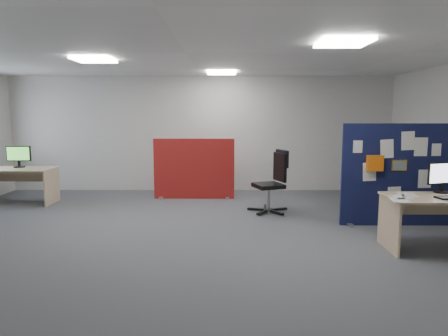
{
  "coord_description": "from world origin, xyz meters",
  "views": [
    {
      "loc": [
        0.58,
        -5.96,
        1.81
      ],
      "look_at": [
        0.56,
        0.08,
        1.0
      ],
      "focal_mm": 32.0,
      "sensor_mm": 36.0,
      "label": 1
    }
  ],
  "objects_px": {
    "monitor_second": "(19,156)",
    "office_chair": "(274,178)",
    "second_desk": "(17,177)",
    "navy_divider": "(403,175)",
    "red_divider": "(194,169)",
    "monitor_main": "(442,176)"
  },
  "relations": [
    {
      "from": "red_divider",
      "to": "office_chair",
      "type": "bearing_deg",
      "value": -36.29
    },
    {
      "from": "monitor_main",
      "to": "second_desk",
      "type": "distance_m",
      "value": 7.72
    },
    {
      "from": "second_desk",
      "to": "office_chair",
      "type": "height_order",
      "value": "office_chair"
    },
    {
      "from": "navy_divider",
      "to": "second_desk",
      "type": "relative_size",
      "value": 1.35
    },
    {
      "from": "monitor_main",
      "to": "monitor_second",
      "type": "xyz_separation_m",
      "value": [
        -7.26,
        2.64,
        0.0
      ]
    },
    {
      "from": "second_desk",
      "to": "monitor_second",
      "type": "relative_size",
      "value": 3.05
    },
    {
      "from": "monitor_second",
      "to": "red_divider",
      "type": "bearing_deg",
      "value": 4.01
    },
    {
      "from": "monitor_second",
      "to": "office_chair",
      "type": "height_order",
      "value": "monitor_second"
    },
    {
      "from": "monitor_main",
      "to": "red_divider",
      "type": "bearing_deg",
      "value": 122.35
    },
    {
      "from": "second_desk",
      "to": "office_chair",
      "type": "relative_size",
      "value": 1.31
    },
    {
      "from": "navy_divider",
      "to": "monitor_main",
      "type": "xyz_separation_m",
      "value": [
        0.13,
        -0.93,
        0.13
      ]
    },
    {
      "from": "red_divider",
      "to": "office_chair",
      "type": "xyz_separation_m",
      "value": [
        1.58,
        -1.19,
        0.01
      ]
    },
    {
      "from": "monitor_second",
      "to": "office_chair",
      "type": "bearing_deg",
      "value": -10.96
    },
    {
      "from": "red_divider",
      "to": "monitor_main",
      "type": "bearing_deg",
      "value": -38.52
    },
    {
      "from": "monitor_second",
      "to": "second_desk",
      "type": "bearing_deg",
      "value": -99.49
    },
    {
      "from": "navy_divider",
      "to": "second_desk",
      "type": "distance_m",
      "value": 7.33
    },
    {
      "from": "monitor_main",
      "to": "red_divider",
      "type": "height_order",
      "value": "red_divider"
    },
    {
      "from": "red_divider",
      "to": "office_chair",
      "type": "relative_size",
      "value": 1.52
    },
    {
      "from": "navy_divider",
      "to": "office_chair",
      "type": "bearing_deg",
      "value": 155.66
    },
    {
      "from": "second_desk",
      "to": "office_chair",
      "type": "distance_m",
      "value": 5.22
    },
    {
      "from": "monitor_second",
      "to": "office_chair",
      "type": "distance_m",
      "value": 5.23
    },
    {
      "from": "monitor_second",
      "to": "office_chair",
      "type": "xyz_separation_m",
      "value": [
        5.15,
        -0.82,
        -0.33
      ]
    }
  ]
}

